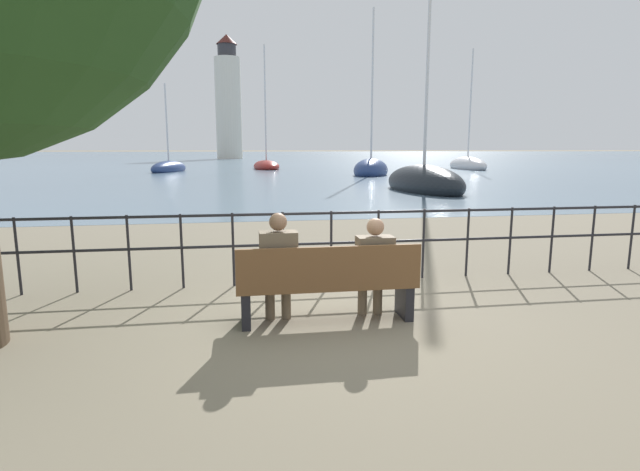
{
  "coord_description": "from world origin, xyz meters",
  "views": [
    {
      "loc": [
        -0.95,
        -5.35,
        1.94
      ],
      "look_at": [
        0.0,
        0.5,
        0.9
      ],
      "focal_mm": 28.0,
      "sensor_mm": 36.0,
      "label": 1
    }
  ],
  "objects_px": {
    "park_bench": "(328,285)",
    "seated_person_left": "(278,264)",
    "sailboat_2": "(266,166)",
    "sailboat_4": "(169,168)",
    "seated_person_right": "(374,263)",
    "sailboat_3": "(371,170)",
    "sailboat_1": "(467,165)",
    "harbor_lighthouse": "(228,102)",
    "sailboat_0": "(424,182)"
  },
  "relations": [
    {
      "from": "sailboat_0",
      "to": "sailboat_3",
      "type": "relative_size",
      "value": 1.05
    },
    {
      "from": "seated_person_right",
      "to": "sailboat_4",
      "type": "bearing_deg",
      "value": 100.78
    },
    {
      "from": "seated_person_right",
      "to": "harbor_lighthouse",
      "type": "bearing_deg",
      "value": 91.93
    },
    {
      "from": "seated_person_right",
      "to": "sailboat_2",
      "type": "relative_size",
      "value": 0.1
    },
    {
      "from": "sailboat_3",
      "to": "sailboat_4",
      "type": "relative_size",
      "value": 1.6
    },
    {
      "from": "park_bench",
      "to": "seated_person_left",
      "type": "bearing_deg",
      "value": 171.76
    },
    {
      "from": "seated_person_right",
      "to": "sailboat_3",
      "type": "xyz_separation_m",
      "value": [
        8.01,
        30.18,
        -0.24
      ]
    },
    {
      "from": "sailboat_1",
      "to": "park_bench",
      "type": "bearing_deg",
      "value": -113.46
    },
    {
      "from": "seated_person_right",
      "to": "sailboat_4",
      "type": "height_order",
      "value": "sailboat_4"
    },
    {
      "from": "seated_person_left",
      "to": "sailboat_3",
      "type": "xyz_separation_m",
      "value": [
        9.1,
        30.19,
        -0.28
      ]
    },
    {
      "from": "sailboat_1",
      "to": "sailboat_3",
      "type": "xyz_separation_m",
      "value": [
        -11.83,
        -9.12,
        0.03
      ]
    },
    {
      "from": "sailboat_1",
      "to": "sailboat_2",
      "type": "height_order",
      "value": "sailboat_2"
    },
    {
      "from": "sailboat_0",
      "to": "sailboat_3",
      "type": "height_order",
      "value": "sailboat_0"
    },
    {
      "from": "sailboat_2",
      "to": "sailboat_3",
      "type": "height_order",
      "value": "sailboat_3"
    },
    {
      "from": "seated_person_right",
      "to": "harbor_lighthouse",
      "type": "xyz_separation_m",
      "value": [
        -3.09,
        91.5,
        9.77
      ]
    },
    {
      "from": "harbor_lighthouse",
      "to": "sailboat_0",
      "type": "bearing_deg",
      "value": -82.44
    },
    {
      "from": "seated_person_left",
      "to": "park_bench",
      "type": "bearing_deg",
      "value": -8.24
    },
    {
      "from": "sailboat_1",
      "to": "harbor_lighthouse",
      "type": "height_order",
      "value": "harbor_lighthouse"
    },
    {
      "from": "sailboat_0",
      "to": "harbor_lighthouse",
      "type": "relative_size",
      "value": 0.57
    },
    {
      "from": "sailboat_4",
      "to": "sailboat_0",
      "type": "bearing_deg",
      "value": -39.28
    },
    {
      "from": "seated_person_left",
      "to": "sailboat_2",
      "type": "relative_size",
      "value": 0.11
    },
    {
      "from": "sailboat_0",
      "to": "seated_person_left",
      "type": "bearing_deg",
      "value": -120.09
    },
    {
      "from": "park_bench",
      "to": "seated_person_left",
      "type": "distance_m",
      "value": 0.6
    },
    {
      "from": "park_bench",
      "to": "harbor_lighthouse",
      "type": "height_order",
      "value": "harbor_lighthouse"
    },
    {
      "from": "seated_person_right",
      "to": "seated_person_left",
      "type": "bearing_deg",
      "value": -179.83
    },
    {
      "from": "seated_person_right",
      "to": "harbor_lighthouse",
      "type": "distance_m",
      "value": 92.07
    },
    {
      "from": "seated_person_left",
      "to": "sailboat_3",
      "type": "distance_m",
      "value": 31.53
    },
    {
      "from": "sailboat_1",
      "to": "sailboat_2",
      "type": "xyz_separation_m",
      "value": [
        -18.76,
        3.26,
        -0.06
      ]
    },
    {
      "from": "seated_person_right",
      "to": "sailboat_2",
      "type": "bearing_deg",
      "value": 88.53
    },
    {
      "from": "sailboat_0",
      "to": "sailboat_2",
      "type": "distance_m",
      "value": 26.69
    },
    {
      "from": "harbor_lighthouse",
      "to": "park_bench",
      "type": "bearing_deg",
      "value": -88.41
    },
    {
      "from": "seated_person_left",
      "to": "sailboat_0",
      "type": "bearing_deg",
      "value": 64.29
    },
    {
      "from": "park_bench",
      "to": "harbor_lighthouse",
      "type": "distance_m",
      "value": 92.16
    },
    {
      "from": "park_bench",
      "to": "sailboat_4",
      "type": "relative_size",
      "value": 0.27
    },
    {
      "from": "sailboat_3",
      "to": "harbor_lighthouse",
      "type": "distance_m",
      "value": 63.11
    },
    {
      "from": "sailboat_4",
      "to": "sailboat_3",
      "type": "bearing_deg",
      "value": -10.06
    },
    {
      "from": "seated_person_left",
      "to": "harbor_lighthouse",
      "type": "distance_m",
      "value": 92.04
    },
    {
      "from": "park_bench",
      "to": "harbor_lighthouse",
      "type": "xyz_separation_m",
      "value": [
        -2.54,
        91.58,
        9.98
      ]
    },
    {
      "from": "seated_person_right",
      "to": "sailboat_3",
      "type": "relative_size",
      "value": 0.1
    },
    {
      "from": "sailboat_1",
      "to": "harbor_lighthouse",
      "type": "distance_m",
      "value": 57.89
    },
    {
      "from": "seated_person_right",
      "to": "sailboat_3",
      "type": "distance_m",
      "value": 31.23
    },
    {
      "from": "park_bench",
      "to": "sailboat_2",
      "type": "height_order",
      "value": "sailboat_2"
    },
    {
      "from": "seated_person_left",
      "to": "sailboat_4",
      "type": "distance_m",
      "value": 38.71
    },
    {
      "from": "sailboat_4",
      "to": "harbor_lighthouse",
      "type": "distance_m",
      "value": 54.4
    },
    {
      "from": "seated_person_left",
      "to": "sailboat_1",
      "type": "xyz_separation_m",
      "value": [
        20.94,
        39.31,
        -0.31
      ]
    },
    {
      "from": "park_bench",
      "to": "seated_person_right",
      "type": "bearing_deg",
      "value": 8.57
    },
    {
      "from": "sailboat_0",
      "to": "sailboat_4",
      "type": "relative_size",
      "value": 1.69
    },
    {
      "from": "park_bench",
      "to": "sailboat_0",
      "type": "height_order",
      "value": "sailboat_0"
    },
    {
      "from": "sailboat_1",
      "to": "sailboat_4",
      "type": "height_order",
      "value": "sailboat_1"
    },
    {
      "from": "sailboat_2",
      "to": "sailboat_4",
      "type": "distance_m",
      "value": 9.44
    }
  ]
}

